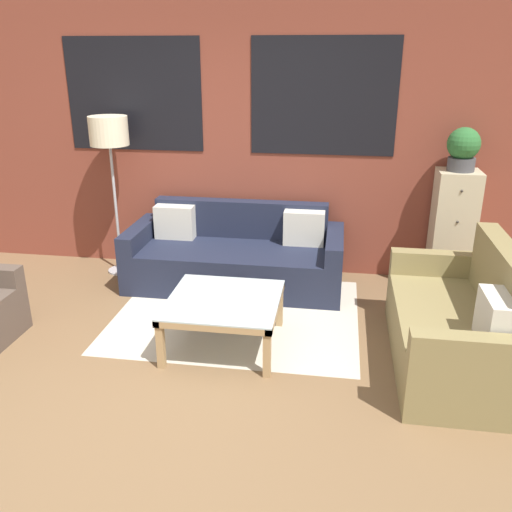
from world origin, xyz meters
TOP-DOWN VIEW (x-y plane):
  - ground_plane at (0.00, 0.00)m, footprint 16.00×16.00m
  - wall_back_brick at (0.00, 2.44)m, footprint 8.40×0.09m
  - rug at (0.30, 1.26)m, footprint 2.13×1.76m
  - couch_dark at (0.16, 1.95)m, footprint 2.10×0.88m
  - settee_vintage at (2.07, 0.71)m, footprint 0.80×1.60m
  - coffee_table at (0.30, 0.72)m, footprint 0.87×0.87m
  - floor_lamp at (-1.11, 2.08)m, footprint 0.38×0.38m
  - drawer_cabinet at (2.24, 2.18)m, footprint 0.39×0.38m
  - potted_plant at (2.24, 2.18)m, footprint 0.30×0.30m

SIDE VIEW (x-z plane):
  - ground_plane at x=0.00m, z-range 0.00..0.00m
  - rug at x=0.30m, z-range 0.00..0.00m
  - couch_dark at x=0.16m, z-range -0.11..0.67m
  - settee_vintage at x=2.07m, z-range -0.15..0.77m
  - coffee_table at x=0.30m, z-range 0.14..0.55m
  - drawer_cabinet at x=2.24m, z-range 0.00..1.17m
  - potted_plant at x=2.24m, z-range 1.18..1.58m
  - wall_back_brick at x=0.00m, z-range 0.01..2.81m
  - floor_lamp at x=-1.11m, z-range 0.60..2.22m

